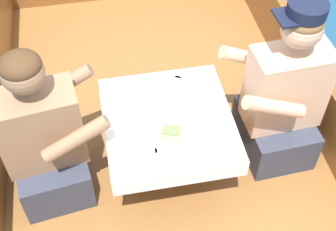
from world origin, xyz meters
name	(u,v)px	position (x,y,z in m)	size (l,w,h in m)	color
ground_plane	(169,196)	(0.00, 0.00, 0.00)	(60.00, 60.00, 0.00)	navy
boat_deck	(169,184)	(0.00, 0.00, 0.13)	(1.95, 3.61, 0.26)	brown
gunwale_starboard	(333,126)	(0.95, 0.00, 0.46)	(0.06, 3.61, 0.39)	brown
cockpit_table	(168,124)	(0.00, 0.04, 0.64)	(0.66, 0.69, 0.43)	#B2B2B7
person_port	(45,141)	(-0.63, 0.05, 0.64)	(0.56, 0.50, 0.95)	#333847
person_starboard	(282,99)	(0.63, 0.07, 0.67)	(0.54, 0.46, 1.02)	#333847
plate_sandwich	(171,136)	(-0.01, -0.09, 0.70)	(0.21, 0.21, 0.01)	white
plate_bread	(186,97)	(0.12, 0.16, 0.70)	(0.16, 0.16, 0.01)	white
sandwich	(171,133)	(-0.01, -0.09, 0.72)	(0.13, 0.10, 0.05)	tan
bowl_port_near	(134,115)	(-0.17, 0.07, 0.71)	(0.11, 0.11, 0.04)	white
bowl_starboard_near	(131,147)	(-0.21, -0.13, 0.71)	(0.15, 0.15, 0.04)	white
coffee_cup_port	(225,144)	(0.23, -0.20, 0.72)	(0.09, 0.07, 0.06)	white
coffee_cup_starboard	(139,84)	(-0.11, 0.27, 0.73)	(0.10, 0.07, 0.07)	white
tin_can	(213,88)	(0.27, 0.18, 0.72)	(0.07, 0.07, 0.05)	silver
utensil_fork_port	(157,159)	(-0.10, -0.21, 0.69)	(0.03, 0.17, 0.00)	silver
utensil_fork_starboard	(187,79)	(0.16, 0.30, 0.69)	(0.17, 0.08, 0.00)	silver
utensil_knife_port	(202,121)	(0.17, -0.02, 0.69)	(0.16, 0.09, 0.00)	silver
utensil_knife_starboard	(198,139)	(0.12, -0.12, 0.69)	(0.11, 0.14, 0.00)	silver
utensil_spoon_port	(163,97)	(0.00, 0.19, 0.69)	(0.17, 0.06, 0.01)	silver
utensil_spoon_starboard	(179,76)	(0.12, 0.33, 0.69)	(0.17, 0.04, 0.01)	silver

